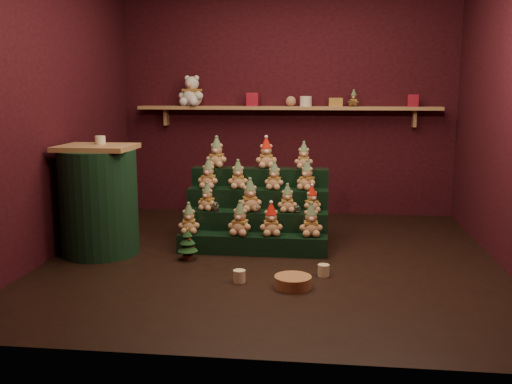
# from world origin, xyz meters

# --- Properties ---
(ground) EXTENTS (4.00, 4.00, 0.00)m
(ground) POSITION_xyz_m (0.00, 0.00, 0.00)
(ground) COLOR black
(ground) RESTS_ON ground
(back_wall) EXTENTS (4.00, 0.10, 2.80)m
(back_wall) POSITION_xyz_m (0.00, 2.05, 1.40)
(back_wall) COLOR black
(back_wall) RESTS_ON ground
(front_wall) EXTENTS (4.00, 0.10, 2.80)m
(front_wall) POSITION_xyz_m (0.00, -2.05, 1.40)
(front_wall) COLOR black
(front_wall) RESTS_ON ground
(left_wall) EXTENTS (0.10, 4.00, 2.80)m
(left_wall) POSITION_xyz_m (-2.05, 0.00, 1.40)
(left_wall) COLOR black
(left_wall) RESTS_ON ground
(back_shelf) EXTENTS (3.60, 0.26, 0.24)m
(back_shelf) POSITION_xyz_m (0.00, 1.87, 1.29)
(back_shelf) COLOR #A48152
(back_shelf) RESTS_ON ground
(riser_tier_front) EXTENTS (1.40, 0.22, 0.18)m
(riser_tier_front) POSITION_xyz_m (-0.20, 0.13, 0.09)
(riser_tier_front) COLOR black
(riser_tier_front) RESTS_ON ground
(riser_tier_midfront) EXTENTS (1.40, 0.22, 0.36)m
(riser_tier_midfront) POSITION_xyz_m (-0.20, 0.35, 0.18)
(riser_tier_midfront) COLOR black
(riser_tier_midfront) RESTS_ON ground
(riser_tier_midback) EXTENTS (1.40, 0.22, 0.54)m
(riser_tier_midback) POSITION_xyz_m (-0.20, 0.57, 0.27)
(riser_tier_midback) COLOR black
(riser_tier_midback) RESTS_ON ground
(riser_tier_back) EXTENTS (1.40, 0.22, 0.72)m
(riser_tier_back) POSITION_xyz_m (-0.20, 0.79, 0.36)
(riser_tier_back) COLOR black
(riser_tier_back) RESTS_ON ground
(teddy_0) EXTENTS (0.23, 0.21, 0.28)m
(teddy_0) POSITION_xyz_m (-0.80, 0.12, 0.32)
(teddy_0) COLOR tan
(teddy_0) RESTS_ON riser_tier_front
(teddy_1) EXTENTS (0.25, 0.24, 0.31)m
(teddy_1) POSITION_xyz_m (-0.31, 0.11, 0.34)
(teddy_1) COLOR tan
(teddy_1) RESTS_ON riser_tier_front
(teddy_2) EXTENTS (0.25, 0.23, 0.30)m
(teddy_2) POSITION_xyz_m (-0.03, 0.13, 0.33)
(teddy_2) COLOR tan
(teddy_2) RESTS_ON riser_tier_front
(teddy_3) EXTENTS (0.23, 0.22, 0.30)m
(teddy_3) POSITION_xyz_m (0.34, 0.15, 0.33)
(teddy_3) COLOR tan
(teddy_3) RESTS_ON riser_tier_front
(teddy_4) EXTENTS (0.23, 0.22, 0.26)m
(teddy_4) POSITION_xyz_m (-0.67, 0.34, 0.49)
(teddy_4) COLOR tan
(teddy_4) RESTS_ON riser_tier_midfront
(teddy_5) EXTENTS (0.27, 0.26, 0.31)m
(teddy_5) POSITION_xyz_m (-0.25, 0.34, 0.51)
(teddy_5) COLOR tan
(teddy_5) RESTS_ON riser_tier_midfront
(teddy_6) EXTENTS (0.21, 0.19, 0.26)m
(teddy_6) POSITION_xyz_m (0.11, 0.35, 0.49)
(teddy_6) COLOR tan
(teddy_6) RESTS_ON riser_tier_midfront
(teddy_7) EXTENTS (0.23, 0.23, 0.25)m
(teddy_7) POSITION_xyz_m (0.34, 0.36, 0.48)
(teddy_7) COLOR tan
(teddy_7) RESTS_ON riser_tier_midfront
(teddy_8) EXTENTS (0.23, 0.21, 0.29)m
(teddy_8) POSITION_xyz_m (-0.70, 0.55, 0.68)
(teddy_8) COLOR tan
(teddy_8) RESTS_ON riser_tier_midback
(teddy_9) EXTENTS (0.23, 0.21, 0.28)m
(teddy_9) POSITION_xyz_m (-0.40, 0.57, 0.68)
(teddy_9) COLOR tan
(teddy_9) RESTS_ON riser_tier_midback
(teddy_10) EXTENTS (0.22, 0.20, 0.27)m
(teddy_10) POSITION_xyz_m (-0.03, 0.56, 0.67)
(teddy_10) COLOR tan
(teddy_10) RESTS_ON riser_tier_midback
(teddy_11) EXTENTS (0.27, 0.26, 0.29)m
(teddy_11) POSITION_xyz_m (0.29, 0.57, 0.68)
(teddy_11) COLOR tan
(teddy_11) RESTS_ON riser_tier_midback
(teddy_12) EXTENTS (0.24, 0.22, 0.31)m
(teddy_12) POSITION_xyz_m (-0.66, 0.80, 0.87)
(teddy_12) COLOR tan
(teddy_12) RESTS_ON riser_tier_back
(teddy_13) EXTENTS (0.25, 0.23, 0.30)m
(teddy_13) POSITION_xyz_m (-0.14, 0.80, 0.87)
(teddy_13) COLOR tan
(teddy_13) RESTS_ON riser_tier_back
(teddy_14) EXTENTS (0.20, 0.18, 0.26)m
(teddy_14) POSITION_xyz_m (0.24, 0.80, 0.85)
(teddy_14) COLOR tan
(teddy_14) RESTS_ON riser_tier_back
(snow_globe_a) EXTENTS (0.07, 0.07, 0.09)m
(snow_globe_a) POSITION_xyz_m (-0.58, 0.29, 0.41)
(snow_globe_a) COLOR black
(snow_globe_a) RESTS_ON riser_tier_midfront
(snow_globe_b) EXTENTS (0.07, 0.07, 0.09)m
(snow_globe_b) POSITION_xyz_m (-0.17, 0.29, 0.40)
(snow_globe_b) COLOR black
(snow_globe_b) RESTS_ON riser_tier_midfront
(snow_globe_c) EXTENTS (0.06, 0.06, 0.08)m
(snow_globe_c) POSITION_xyz_m (0.21, 0.29, 0.40)
(snow_globe_c) COLOR black
(snow_globe_c) RESTS_ON riser_tier_midfront
(side_table) EXTENTS (0.71, 0.71, 1.02)m
(side_table) POSITION_xyz_m (-1.61, -0.03, 0.50)
(side_table) COLOR #A48152
(side_table) RESTS_ON ground
(table_ornament) EXTENTS (0.09, 0.09, 0.08)m
(table_ornament) POSITION_xyz_m (-1.61, 0.07, 1.05)
(table_ornament) COLOR beige
(table_ornament) RESTS_ON side_table
(mini_christmas_tree) EXTENTS (0.18, 0.18, 0.31)m
(mini_christmas_tree) POSITION_xyz_m (-0.75, -0.14, 0.15)
(mini_christmas_tree) COLOR #422217
(mini_christmas_tree) RESTS_ON ground
(mug_left) EXTENTS (0.10, 0.10, 0.10)m
(mug_left) POSITION_xyz_m (-0.20, -0.69, 0.05)
(mug_left) COLOR beige
(mug_left) RESTS_ON ground
(mug_right) EXTENTS (0.10, 0.10, 0.10)m
(mug_right) POSITION_xyz_m (0.46, -0.46, 0.05)
(mug_right) COLOR beige
(mug_right) RESTS_ON ground
(wicker_basket) EXTENTS (0.34, 0.34, 0.09)m
(wicker_basket) POSITION_xyz_m (0.23, -0.77, 0.05)
(wicker_basket) COLOR #A56F42
(wicker_basket) RESTS_ON ground
(white_bear) EXTENTS (0.40, 0.37, 0.46)m
(white_bear) POSITION_xyz_m (-1.15, 1.84, 1.55)
(white_bear) COLOR silver
(white_bear) RESTS_ON back_shelf
(brown_bear) EXTENTS (0.15, 0.14, 0.19)m
(brown_bear) POSITION_xyz_m (0.78, 1.84, 1.42)
(brown_bear) COLOR #52351B
(brown_bear) RESTS_ON back_shelf
(gift_tin_red_a) EXTENTS (0.14, 0.14, 0.16)m
(gift_tin_red_a) POSITION_xyz_m (-0.41, 1.85, 1.40)
(gift_tin_red_a) COLOR maroon
(gift_tin_red_a) RESTS_ON back_shelf
(gift_tin_cream) EXTENTS (0.14, 0.14, 0.12)m
(gift_tin_cream) POSITION_xyz_m (0.22, 1.85, 1.38)
(gift_tin_cream) COLOR beige
(gift_tin_cream) RESTS_ON back_shelf
(gift_tin_red_b) EXTENTS (0.12, 0.12, 0.14)m
(gift_tin_red_b) POSITION_xyz_m (1.46, 1.85, 1.39)
(gift_tin_red_b) COLOR maroon
(gift_tin_red_b) RESTS_ON back_shelf
(shelf_plush_ball) EXTENTS (0.12, 0.12, 0.12)m
(shelf_plush_ball) POSITION_xyz_m (0.05, 1.85, 1.38)
(shelf_plush_ball) COLOR tan
(shelf_plush_ball) RESTS_ON back_shelf
(scarf_gift_box) EXTENTS (0.16, 0.10, 0.10)m
(scarf_gift_box) POSITION_xyz_m (0.58, 1.85, 1.37)
(scarf_gift_box) COLOR orange
(scarf_gift_box) RESTS_ON back_shelf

